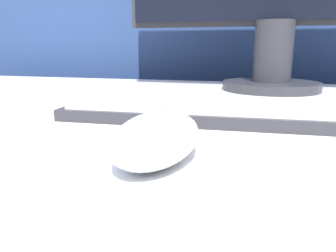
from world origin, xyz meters
TOP-DOWN VIEW (x-y plane):
  - partition_panel at (0.00, 0.68)m, footprint 5.00×0.03m
  - computer_mouse_near at (-0.02, -0.17)m, footprint 0.08×0.13m
  - keyboard at (-0.01, 0.03)m, footprint 0.41×0.15m

SIDE VIEW (x-z plane):
  - partition_panel at x=0.00m, z-range 0.00..1.50m
  - keyboard at x=-0.01m, z-range 0.75..0.77m
  - computer_mouse_near at x=-0.02m, z-range 0.75..0.79m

